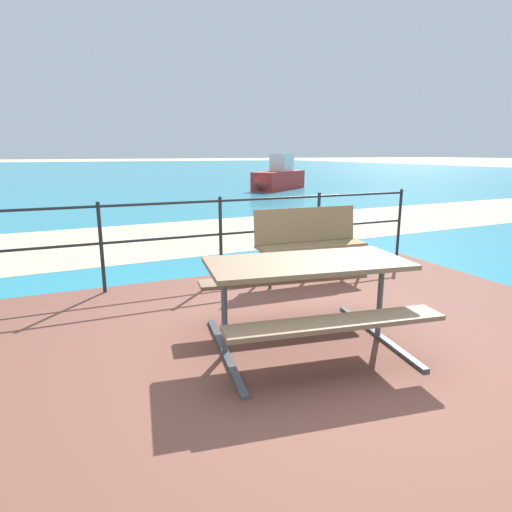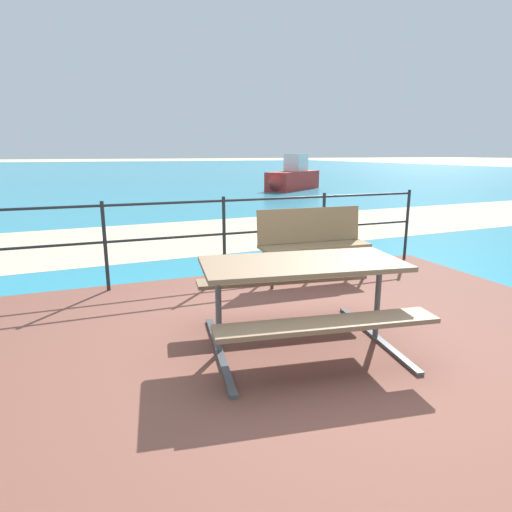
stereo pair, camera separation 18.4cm
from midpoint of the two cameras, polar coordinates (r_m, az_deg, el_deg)
The scene contains 8 objects.
ground_plane at distance 3.78m, azimuth 8.46°, elevation -13.29°, with size 240.00×240.00×0.00m, color beige.
patio_paving at distance 3.77m, azimuth 8.47°, elevation -12.88°, with size 6.40×5.20×0.06m, color brown.
sea_water at distance 42.99m, azimuth -19.22°, elevation 10.47°, with size 90.00×90.00×0.01m, color teal.
beach_strip at distance 9.03m, azimuth -9.89°, elevation 2.48°, with size 54.00×3.76×0.01m, color beige.
picnic_table at distance 3.68m, azimuth 7.49°, elevation -3.39°, with size 1.85×1.65×0.75m.
park_bench at distance 5.69m, azimuth 8.31°, elevation 2.45°, with size 1.46×0.48×0.93m.
railing_fence at distance 5.66m, azimuth -3.29°, elevation 3.80°, with size 5.94×0.04×1.08m.
boat_near at distance 20.39m, azimuth 5.03°, elevation 10.18°, with size 3.65×3.03×1.62m.
Camera 2 is at (-1.63, -2.95, 1.69)m, focal length 30.50 mm.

